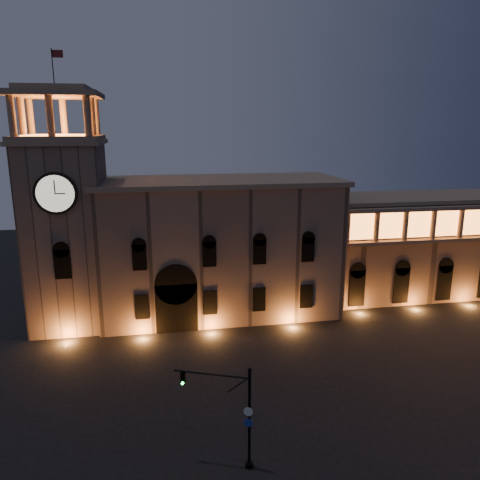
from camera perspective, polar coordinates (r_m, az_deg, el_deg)
The scene contains 5 objects.
ground at distance 44.74m, azimuth 4.22°, elevation -18.87°, with size 160.00×160.00×0.00m, color black.
government_building at distance 60.83m, azimuth -2.57°, elevation -0.85°, with size 30.80×12.80×17.60m.
clock_tower at distance 59.61m, azimuth -20.34°, elevation 1.67°, with size 9.80×9.80×32.40m.
colonnade_wing at distance 75.20m, azimuth 23.92°, elevation -0.32°, with size 40.60×11.50×14.50m.
traffic_light at distance 35.41m, azimuth -0.51°, elevation -20.50°, with size 5.43×2.39×7.93m.
Camera 1 is at (-9.57, -36.46, 24.10)m, focal length 35.00 mm.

